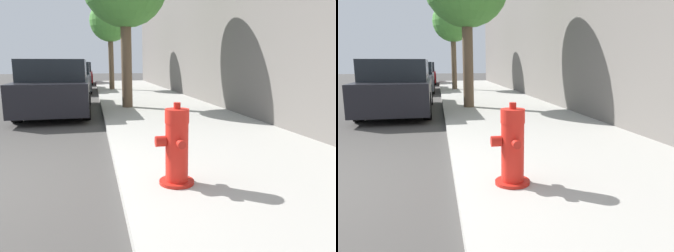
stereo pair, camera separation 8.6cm
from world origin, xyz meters
TOP-DOWN VIEW (x-y plane):
  - sidewalk_slab at (3.51, 0.00)m, footprint 3.33×40.00m
  - fire_hydrant at (2.43, -0.36)m, footprint 0.41×0.42m
  - parked_car_near at (0.65, 5.98)m, footprint 1.78×4.59m
  - parked_car_mid at (0.69, 12.63)m, footprint 1.81×4.16m
  - parked_car_far at (0.75, 18.48)m, footprint 1.84×3.99m
  - street_tree_far at (2.53, 12.48)m, footprint 1.87×1.87m

SIDE VIEW (x-z plane):
  - sidewalk_slab at x=3.51m, z-range 0.00..0.12m
  - fire_hydrant at x=2.43m, z-range 0.08..0.94m
  - parked_car_far at x=0.75m, z-range -0.03..1.38m
  - parked_car_mid at x=0.69m, z-range -0.03..1.38m
  - parked_car_near at x=0.65m, z-range -0.02..1.44m
  - street_tree_far at x=2.53m, z-range 1.18..5.27m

